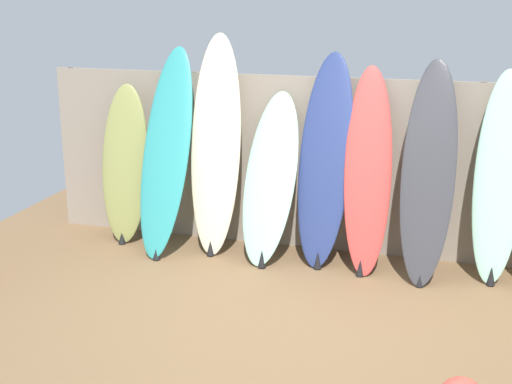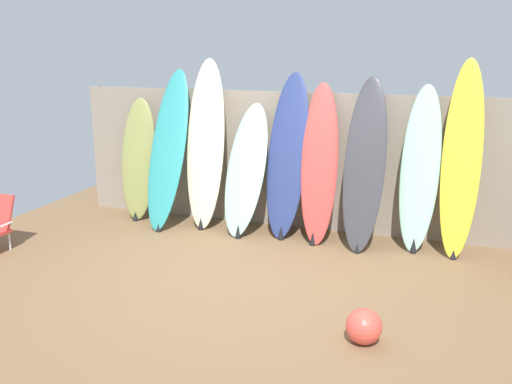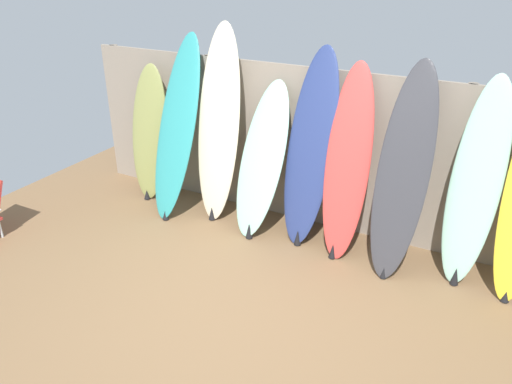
% 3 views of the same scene
% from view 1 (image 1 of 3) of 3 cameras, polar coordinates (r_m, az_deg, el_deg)
% --- Properties ---
extents(ground, '(7.68, 7.68, 0.00)m').
position_cam_1_polar(ground, '(5.78, 1.80, -11.28)').
color(ground, brown).
extents(fence_back, '(6.08, 0.11, 1.80)m').
position_cam_1_polar(fence_back, '(7.31, 5.79, 2.13)').
color(fence_back, gray).
rests_on(fence_back, ground).
extents(surfboard_olive_0, '(0.54, 0.41, 1.68)m').
position_cam_1_polar(surfboard_olive_0, '(7.69, -10.43, 2.15)').
color(surfboard_olive_0, olive).
rests_on(surfboard_olive_0, ground).
extents(surfboard_teal_1, '(0.58, 0.85, 2.09)m').
position_cam_1_polar(surfboard_teal_1, '(7.28, -7.20, 3.13)').
color(surfboard_teal_1, teal).
rests_on(surfboard_teal_1, ground).
extents(surfboard_cream_2, '(0.54, 0.53, 2.22)m').
position_cam_1_polar(surfboard_cream_2, '(7.21, -3.24, 3.64)').
color(surfboard_cream_2, beige).
rests_on(surfboard_cream_2, ground).
extents(surfboard_seafoam_3, '(0.63, 0.78, 1.67)m').
position_cam_1_polar(surfboard_seafoam_3, '(7.04, 1.14, 1.02)').
color(surfboard_seafoam_3, '#9ED6BC').
rests_on(surfboard_seafoam_3, ground).
extents(surfboard_navy_4, '(0.58, 0.63, 2.07)m').
position_cam_1_polar(surfboard_navy_4, '(6.94, 5.54, 2.40)').
color(surfboard_navy_4, navy).
rests_on(surfboard_navy_4, ground).
extents(surfboard_red_5, '(0.53, 0.68, 1.95)m').
position_cam_1_polar(surfboard_red_5, '(6.85, 8.94, 1.56)').
color(surfboard_red_5, '#D13D38').
rests_on(surfboard_red_5, ground).
extents(surfboard_charcoal_6, '(0.50, 0.69, 2.03)m').
position_cam_1_polar(surfboard_charcoal_6, '(6.73, 13.63, 1.42)').
color(surfboard_charcoal_6, '#38383D').
rests_on(surfboard_charcoal_6, ground).
extents(surfboard_seafoam_7, '(0.49, 0.54, 1.95)m').
position_cam_1_polar(surfboard_seafoam_7, '(6.88, 18.89, 0.97)').
color(surfboard_seafoam_7, '#9ED6BC').
rests_on(surfboard_seafoam_7, ground).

